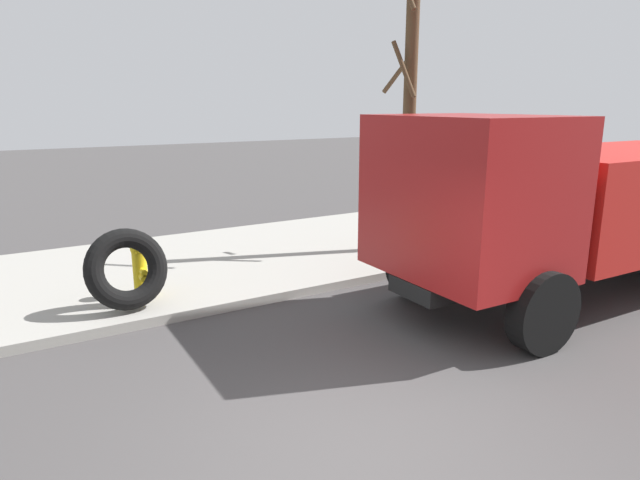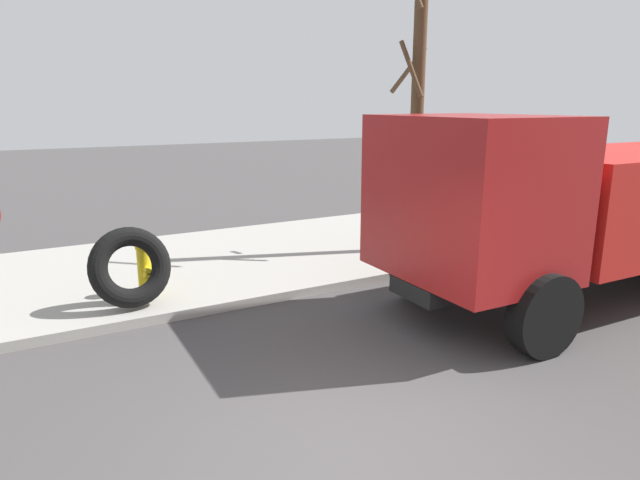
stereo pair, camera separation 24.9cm
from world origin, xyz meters
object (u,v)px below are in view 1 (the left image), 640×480
(fire_hydrant, at_px, (140,267))
(loose_tire, at_px, (127,269))
(bare_tree, at_px, (408,119))
(dump_truck_red, at_px, (572,202))

(fire_hydrant, xyz_separation_m, loose_tire, (-0.30, -0.49, 0.13))
(loose_tire, height_order, bare_tree, bare_tree)
(dump_truck_red, relative_size, bare_tree, 1.17)
(loose_tire, relative_size, dump_truck_red, 0.17)
(loose_tire, distance_m, dump_truck_red, 7.05)
(fire_hydrant, height_order, bare_tree, bare_tree)
(fire_hydrant, distance_m, dump_truck_red, 7.00)
(fire_hydrant, height_order, dump_truck_red, dump_truck_red)
(loose_tire, height_order, dump_truck_red, dump_truck_red)
(bare_tree, bearing_deg, loose_tire, -173.36)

